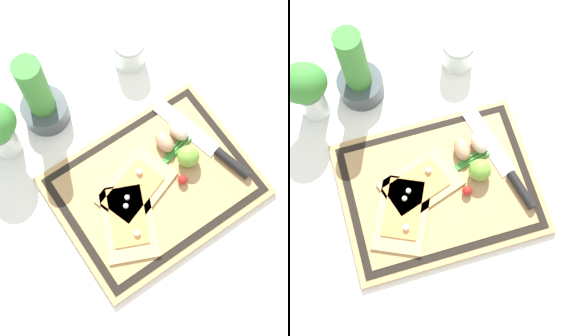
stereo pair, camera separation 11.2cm
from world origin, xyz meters
The scene contains 12 objects.
ground_plane centered at (0.00, 0.00, 0.00)m, with size 6.00×6.00×0.00m, color white.
cutting_board centered at (0.00, 0.00, 0.01)m, with size 0.47×0.36×0.02m.
pizza_slice_near centered at (-0.10, -0.04, 0.02)m, with size 0.18×0.22×0.02m.
pizza_slice_far centered at (-0.04, 0.02, 0.02)m, with size 0.21×0.17×0.02m.
knife centered at (0.17, -0.02, 0.03)m, with size 0.10×0.29×0.02m.
egg_brown centered at (0.08, 0.07, 0.04)m, with size 0.04×0.06×0.04m, color tan.
egg_pink centered at (0.12, 0.08, 0.04)m, with size 0.04×0.06×0.04m, color beige.
lime centered at (0.10, 0.01, 0.05)m, with size 0.05×0.05×0.05m, color #70A838.
cherry_tomato_red centered at (0.06, -0.03, 0.03)m, with size 0.02×0.02×0.02m, color red.
scallion_bunch centered at (-0.01, 0.02, 0.02)m, with size 0.30×0.11×0.01m.
herb_pot centered at (-0.12, 0.31, 0.09)m, with size 0.12×0.12×0.25m.
sauce_jar centered at (0.15, 0.33, 0.04)m, with size 0.08×0.08×0.09m.
Camera 1 is at (-0.20, -0.25, 1.10)m, focal length 50.00 mm.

